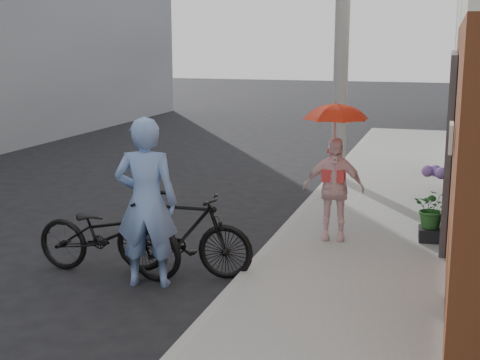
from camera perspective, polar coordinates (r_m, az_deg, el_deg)
The scene contains 11 objects.
ground at distance 8.12m, azimuth -6.44°, elevation -8.43°, with size 80.00×80.00×0.00m, color black.
sidewalk at distance 9.42m, azimuth 10.43°, elevation -5.29°, with size 2.20×24.00×0.12m, color gray.
curb at distance 9.62m, azimuth 3.54°, elevation -4.75°, with size 0.12×24.00×0.12m, color #9E9E99.
utility_pole at distance 13.13m, azimuth 8.78°, elevation 14.76°, with size 0.28×0.28×7.00m, color #9E9E99.
officer at distance 7.71m, azimuth -8.00°, elevation -1.91°, with size 0.72×0.47×1.97m, color #7495CF.
bike_left at distance 8.23m, azimuth -11.17°, elevation -4.61°, with size 0.67×1.92×1.01m, color black.
bike_right at distance 8.09m, azimuth -4.90°, elevation -4.58°, with size 0.49×1.74×1.05m, color black.
kimono_woman at distance 9.17m, azimuth 7.97°, elevation -0.73°, with size 0.83×0.34×1.41m, color #FFD5D7.
parasol at distance 9.00m, azimuth 8.16°, elevation 5.96°, with size 0.83×0.83×0.73m, color red.
planter at distance 9.50m, azimuth 16.01°, elevation -4.47°, with size 0.34×0.34×0.18m, color black.
potted_plant at distance 9.41m, azimuth 16.14°, elevation -2.33°, with size 0.50×0.43×0.55m, color #2A6127.
Camera 1 is at (3.12, -6.95, 2.81)m, focal length 50.00 mm.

